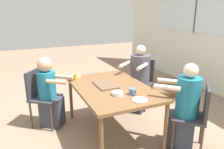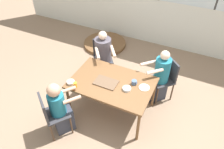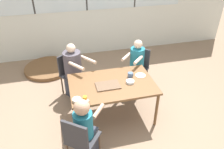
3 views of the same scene
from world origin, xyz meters
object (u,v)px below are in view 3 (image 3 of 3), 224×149
Objects in this scene: bowl_white_shallow at (130,82)px; person_woman_green_shirt at (85,131)px; coffee_mug at (130,75)px; person_man_teal_shirt at (136,68)px; chair_for_man_teal_shirt at (139,65)px; person_man_blue_shirt at (75,74)px; juice_glass at (85,99)px; chair_for_woman_green_shirt at (79,138)px; folded_table_stack at (48,68)px; bowl_cereal at (77,100)px; chair_for_man_blue_shirt at (69,71)px.

person_woman_green_shirt is at bearing -141.33° from bowl_white_shallow.
person_man_teal_shirt is at bearing 60.89° from coffee_mug.
chair_for_man_teal_shirt is at bearing 57.77° from coffee_mug.
person_man_blue_shirt is 1.20m from juice_glass.
chair_for_man_teal_shirt is at bearing 86.12° from chair_for_woman_green_shirt.
coffee_mug is (1.06, 1.04, 0.23)m from chair_for_woman_green_shirt.
coffee_mug is 2.54m from folded_table_stack.
juice_glass is at bearing -74.66° from folded_table_stack.
folded_table_stack is (-1.48, 2.07, -0.70)m from bowl_white_shallow.
person_man_blue_shirt reaches higher than bowl_cereal.
person_woman_green_shirt is at bearing 93.88° from person_man_teal_shirt.
chair_for_woman_green_shirt is 0.76× the size of person_man_blue_shirt.
chair_for_man_teal_shirt is 0.16m from person_man_teal_shirt.
juice_glass is (0.07, 0.40, 0.26)m from person_woman_green_shirt.
chair_for_woman_green_shirt is 1.00× the size of chair_for_man_blue_shirt.
coffee_mug is 0.67× the size of bowl_white_shallow.
bowl_white_shallow is (0.89, -0.85, 0.23)m from person_man_blue_shirt.
chair_for_woman_green_shirt reaches higher than coffee_mug.
chair_for_man_blue_shirt is 1.41m from bowl_white_shallow.
person_woman_green_shirt is 1.57m from person_man_blue_shirt.
person_man_teal_shirt is 8.32× the size of bowl_cereal.
chair_for_man_teal_shirt is at bearing 139.45° from chair_for_man_blue_shirt.
chair_for_woman_green_shirt reaches higher than bowl_cereal.
chair_for_man_teal_shirt is 0.76× the size of folded_table_stack.
bowl_white_shallow is (0.83, 0.32, -0.03)m from juice_glass.
chair_for_man_teal_shirt is (1.49, -0.11, 0.00)m from chair_for_man_blue_shirt.
coffee_mug is at bearing 24.33° from bowl_cereal.
coffee_mug reaches higher than bowl_white_shallow.
person_man_teal_shirt reaches higher than chair_for_man_teal_shirt.
coffee_mug is at bearing 106.38° from chair_for_man_blue_shirt.
person_woman_green_shirt is 7.64× the size of bowl_white_shallow.
juice_glass is 0.13m from bowl_cereal.
person_man_blue_shirt is 1.44m from folded_table_stack.
chair_for_man_blue_shirt is 1.00× the size of chair_for_man_teal_shirt.
person_woman_green_shirt reaches higher than bowl_cereal.
folded_table_stack is at bearing 102.76° from bowl_cereal.
folded_table_stack is at bearing 105.34° from juice_glass.
chair_for_man_blue_shirt is at bearing -90.00° from person_man_blue_shirt.
bowl_cereal reaches higher than bowl_white_shallow.
person_man_blue_shirt is at bearing 40.73° from person_man_teal_shirt.
person_woman_green_shirt reaches higher than chair_for_man_teal_shirt.
person_man_teal_shirt is 8.02× the size of bowl_white_shallow.
person_man_blue_shirt reaches higher than chair_for_woman_green_shirt.
person_man_teal_shirt is 0.99× the size of folded_table_stack.
chair_for_woman_green_shirt is at bearing 49.93° from person_man_blue_shirt.
chair_for_man_blue_shirt reaches higher than juice_glass.
bowl_white_shallow reaches higher than folded_table_stack.
bowl_cereal is (-1.34, -1.03, 0.23)m from person_man_teal_shirt.
chair_for_woman_green_shirt is 2.12m from person_man_teal_shirt.
bowl_white_shallow is (1.00, 0.85, 0.21)m from chair_for_woman_green_shirt.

